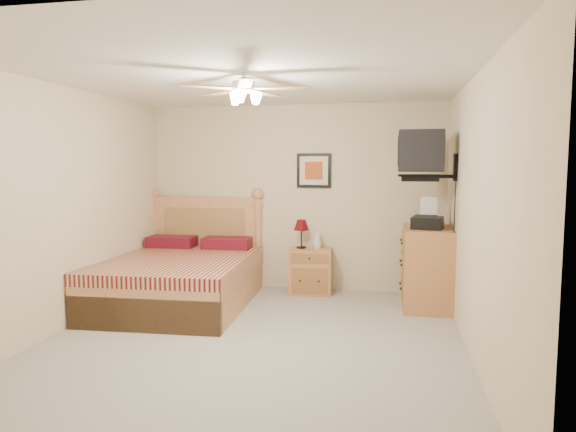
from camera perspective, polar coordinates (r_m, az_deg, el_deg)
name	(u,v)px	position (r m, az deg, el deg)	size (l,w,h in m)	color
floor	(252,343)	(5.07, -4.05, -13.87)	(4.50, 4.50, 0.00)	gray
ceiling	(250,76)	(4.84, -4.27, 15.21)	(4.00, 4.50, 0.04)	white
wall_back	(294,198)	(6.99, 0.71, 2.04)	(4.00, 0.04, 2.50)	beige
wall_front	(133,254)	(2.71, -16.81, -4.09)	(4.00, 0.04, 2.50)	beige
wall_left	(59,209)	(5.66, -24.07, 0.67)	(0.04, 4.50, 2.50)	beige
wall_right	(476,217)	(4.69, 20.14, -0.13)	(0.04, 4.50, 2.50)	beige
bed	(178,249)	(6.32, -12.08, -3.56)	(1.63, 2.14, 1.39)	#AB6D45
nightstand	(310,271)	(6.83, 2.50, -6.12)	(0.55, 0.41, 0.59)	#B9763D
table_lamp	(301,234)	(6.80, 1.49, -2.00)	(0.21, 0.21, 0.38)	#53060E
lotion_bottle	(317,239)	(6.78, 3.27, -2.53)	(0.10, 0.10, 0.26)	silver
framed_picture	(314,171)	(6.91, 2.90, 5.06)	(0.46, 0.04, 0.46)	black
dresser	(427,268)	(6.33, 15.24, -5.59)	(0.56, 0.81, 0.96)	#A26432
fax_machine	(427,213)	(6.13, 15.24, 0.31)	(0.34, 0.36, 0.36)	black
magazine_lower	(423,224)	(6.53, 14.74, -0.85)	(0.21, 0.28, 0.03)	#B1A98D
magazine_upper	(426,222)	(6.54, 15.05, -0.64)	(0.22, 0.30, 0.02)	gray
wall_tv	(434,155)	(5.97, 15.93, 6.57)	(0.56, 0.46, 0.58)	black
ceiling_fan	(244,89)	(4.63, -4.93, 13.89)	(1.14, 1.14, 0.28)	silver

